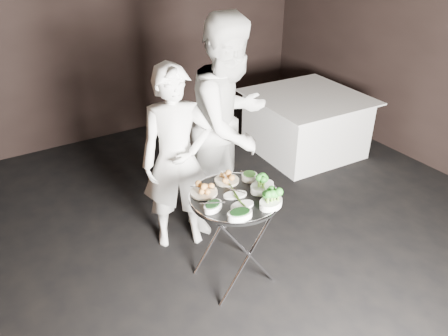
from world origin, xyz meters
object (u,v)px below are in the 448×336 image
tray_stand (234,234)px  serving_tray (235,197)px  waiter_right (231,124)px  waiter_left (177,160)px  dining_table (305,124)px

tray_stand → serving_tray: (0.00, 0.00, 0.34)m
waiter_right → serving_tray: bearing=-140.3°
serving_tray → waiter_left: (-0.13, 0.67, 0.03)m
serving_tray → waiter_left: 0.69m
serving_tray → waiter_right: 0.91m
tray_stand → waiter_left: waiter_left is taller
waiter_right → dining_table: (1.51, 0.65, -0.60)m
waiter_left → waiter_right: waiter_right is taller
waiter_right → tray_stand: bearing=-140.3°
serving_tray → waiter_right: size_ratio=0.35×
tray_stand → serving_tray: serving_tray is taller
tray_stand → waiter_left: (-0.13, 0.67, 0.38)m
tray_stand → dining_table: size_ratio=0.61×
tray_stand → waiter_left: bearing=101.2°
waiter_left → waiter_right: 0.62m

